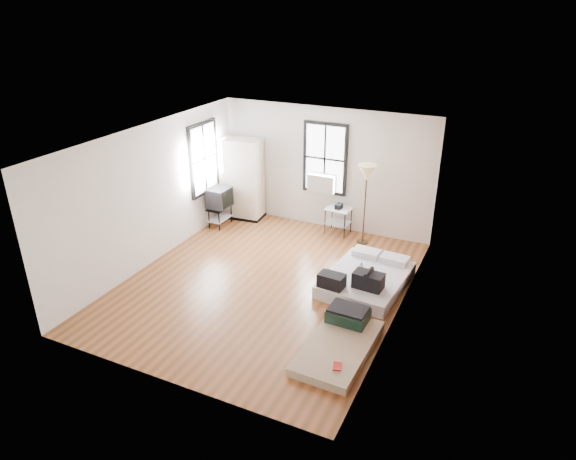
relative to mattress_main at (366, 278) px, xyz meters
The scene contains 8 objects.
ground 1.89m from the mattress_main, 157.67° to the right, with size 6.00×6.00×0.00m, color brown.
room_shell 2.21m from the mattress_main, 166.85° to the right, with size 5.02×6.02×2.80m.
mattress_main is the anchor object (origin of this frame).
mattress_bare 1.91m from the mattress_main, 84.30° to the right, with size 0.97×1.78×0.38m.
wardrobe 4.28m from the mattress_main, 152.61° to the left, with size 1.04×0.65×1.96m.
side_table 2.40m from the mattress_main, 122.69° to the left, with size 0.58×0.48×0.72m.
floor_lamp 2.33m from the mattress_main, 109.22° to the left, with size 0.38×0.38×1.78m.
tv_stand 4.18m from the mattress_main, 162.51° to the left, with size 0.47×0.66×0.93m.
Camera 1 is at (3.97, -7.45, 4.99)m, focal length 32.00 mm.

